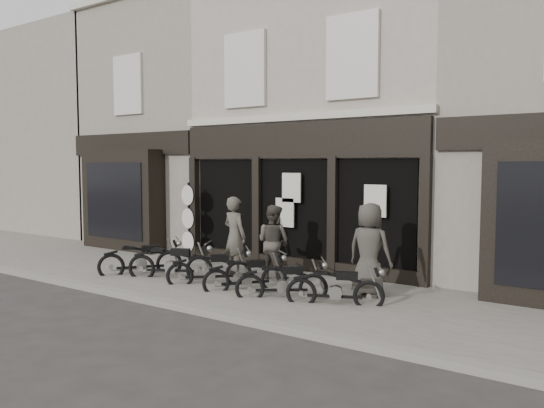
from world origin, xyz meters
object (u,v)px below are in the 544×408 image
Objects in this scene: man_centre at (273,242)px; man_left at (235,236)px; motorcycle_5 at (336,291)px; motorcycle_3 at (247,278)px; motorcycle_4 at (283,285)px; man_right at (369,249)px; motorcycle_2 at (211,272)px; motorcycle_0 at (142,263)px; motorcycle_1 at (171,266)px; advert_sign_post at (188,225)px.

man_left is at bearing 15.40° from man_centre.
man_centre is (-2.32, 1.21, 0.64)m from motorcycle_5.
motorcycle_3 is 0.82× the size of man_left.
motorcycle_4 is 0.85× the size of man_right.
motorcycle_2 reaches higher than motorcycle_3.
motorcycle_0 is 0.90× the size of man_left.
motorcycle_1 is at bearing 142.91° from motorcycle_4.
motorcycle_3 is at bearing 155.82° from motorcycle_5.
man_left is 3.57m from man_right.
motorcycle_4 is at bearing 134.41° from man_centre.
man_centre is at bearing 94.55° from motorcycle_4.
motorcycle_2 is 3.68m from man_right.
motorcycle_0 is at bearing 157.45° from motorcycle_5.
man_left reaches higher than motorcycle_3.
motorcycle_5 is 6.05m from advert_sign_post.
motorcycle_4 is 1.16m from motorcycle_5.
advert_sign_post is at bearing 101.52° from motorcycle_3.
motorcycle_1 is at bearing 140.96° from motorcycle_2.
motorcycle_0 is 3.18m from motorcycle_3.
man_right is (0.24, 1.00, 0.72)m from motorcycle_5.
motorcycle_4 is (2.07, -0.12, -0.01)m from motorcycle_2.
man_centre reaches higher than motorcycle_0.
motorcycle_0 is 0.97m from motorcycle_1.
motorcycle_1 is at bearing 56.71° from man_left.
man_left reaches higher than man_centre.
motorcycle_3 is at bearing 99.63° from man_centre.
motorcycle_2 is 1.00× the size of motorcycle_3.
motorcycle_4 is at bearing 163.66° from man_left.
motorcycle_2 is at bearing -47.63° from motorcycle_0.
advert_sign_post reaches higher than motorcycle_3.
motorcycle_1 reaches higher than motorcycle_0.
motorcycle_1 is 1.21× the size of motorcycle_2.
motorcycle_4 reaches higher than motorcycle_3.
motorcycle_1 reaches higher than motorcycle_4.
motorcycle_0 is at bearing 27.95° from man_centre.
man_left is (2.05, 1.17, 0.70)m from motorcycle_0.
motorcycle_2 is 0.90× the size of man_centre.
motorcycle_0 is 1.10× the size of motorcycle_2.
motorcycle_3 is 1.38m from man_centre.
motorcycle_3 is 0.82× the size of man_right.
man_centre is at bearing 11.04° from motorcycle_2.
man_right reaches higher than motorcycle_4.
motorcycle_2 is 0.82× the size of man_left.
motorcycle_0 is 0.75× the size of advert_sign_post.
man_left reaches higher than motorcycle_2.
motorcycle_1 is 2.22m from motorcycle_3.
motorcycle_0 is at bearing -69.01° from advert_sign_post.
motorcycle_0 reaches higher than motorcycle_5.
man_left is 1.10× the size of man_centre.
motorcycle_5 is at bearing -6.48° from advert_sign_post.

